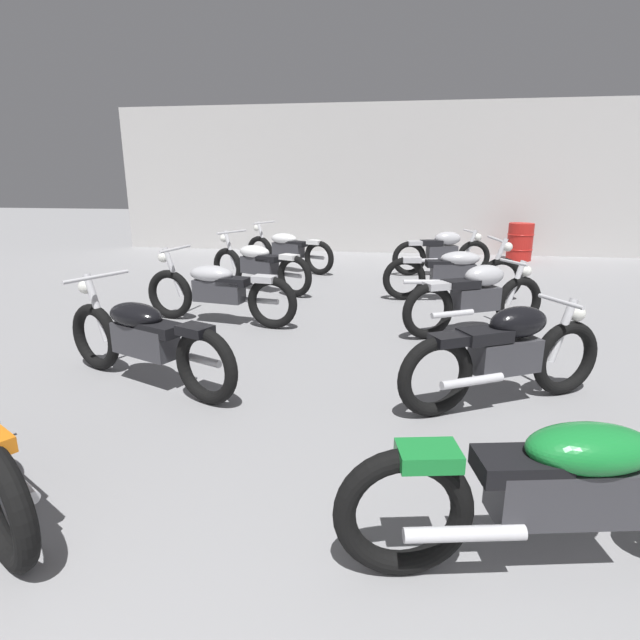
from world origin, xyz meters
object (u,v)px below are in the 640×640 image
motorcycle_left_row_3 (218,290)px  motorcycle_right_row_5 (442,252)px  motorcycle_left_row_2 (144,338)px  motorcycle_right_row_1 (566,487)px  motorcycle_right_row_4 (454,272)px  motorcycle_right_row_3 (476,297)px  motorcycle_left_row_4 (259,264)px  motorcycle_left_row_5 (288,249)px  motorcycle_right_row_2 (506,353)px  oil_drum (520,242)px

motorcycle_left_row_3 → motorcycle_right_row_5: 5.06m
motorcycle_left_row_2 → motorcycle_right_row_1: (3.08, -1.83, 0.00)m
motorcycle_left_row_3 → motorcycle_right_row_4: same height
motorcycle_right_row_4 → motorcycle_left_row_2: bearing=-128.6°
motorcycle_right_row_3 → motorcycle_right_row_5: same height
motorcycle_left_row_3 → motorcycle_left_row_4: (-0.01, 2.00, 0.00)m
motorcycle_left_row_2 → motorcycle_right_row_5: (3.09, 6.03, 0.01)m
motorcycle_left_row_5 → motorcycle_right_row_2: 6.70m
motorcycle_left_row_2 → oil_drum: size_ratio=2.40×
motorcycle_left_row_4 → motorcycle_right_row_3: (3.27, -1.94, 0.01)m
motorcycle_left_row_3 → motorcycle_right_row_2: motorcycle_left_row_3 is taller
motorcycle_right_row_2 → motorcycle_right_row_5: bearing=90.7°
motorcycle_left_row_3 → motorcycle_left_row_5: bearing=89.2°
motorcycle_right_row_5 → oil_drum: bearing=48.6°
motorcycle_left_row_4 → motorcycle_right_row_3: 3.80m
motorcycle_right_row_4 → motorcycle_right_row_5: (-0.01, 2.15, 0.01)m
motorcycle_right_row_5 → motorcycle_left_row_5: bearing=-179.1°
motorcycle_right_row_1 → motorcycle_right_row_4: bearing=89.7°
motorcycle_left_row_2 → motorcycle_right_row_4: size_ratio=0.94×
motorcycle_left_row_2 → motorcycle_left_row_5: bearing=90.0°
motorcycle_left_row_5 → motorcycle_left_row_4: bearing=-92.1°
motorcycle_left_row_5 → motorcycle_right_row_2: (3.16, -5.91, 0.01)m
motorcycle_left_row_5 → motorcycle_right_row_1: same height
motorcycle_left_row_2 → motorcycle_right_row_4: same height
oil_drum → motorcycle_left_row_3: bearing=-129.5°
motorcycle_left_row_2 → motorcycle_right_row_2: motorcycle_left_row_2 is taller
motorcycle_left_row_4 → motorcycle_right_row_4: same height
motorcycle_right_row_2 → oil_drum: motorcycle_right_row_2 is taller
motorcycle_left_row_5 → oil_drum: 5.47m
motorcycle_left_row_2 → motorcycle_right_row_3: (3.20, 2.12, 0.01)m
motorcycle_left_row_2 → oil_drum: bearing=58.6°
motorcycle_right_row_4 → motorcycle_right_row_5: bearing=90.4°
oil_drum → motorcycle_right_row_1: bearing=-100.9°
motorcycle_left_row_4 → motorcycle_right_row_3: motorcycle_left_row_4 is taller
oil_drum → motorcycle_right_row_4: bearing=-113.7°
motorcycle_right_row_4 → motorcycle_right_row_1: bearing=-90.3°
motorcycle_right_row_2 → motorcycle_right_row_4: 3.81m
motorcycle_right_row_2 → motorcycle_right_row_3: bearing=88.9°
motorcycle_left_row_5 → motorcycle_right_row_2: size_ratio=1.13×
motorcycle_right_row_2 → motorcycle_right_row_4: size_ratio=0.83×
motorcycle_right_row_1 → motorcycle_right_row_3: motorcycle_right_row_1 is taller
motorcycle_left_row_4 → motorcycle_right_row_3: bearing=-30.6°
motorcycle_right_row_4 → oil_drum: size_ratio=2.55×
motorcycle_right_row_3 → motorcycle_right_row_4: (-0.10, 1.76, -0.01)m
motorcycle_left_row_4 → motorcycle_right_row_2: bearing=-51.0°
motorcycle_right_row_4 → oil_drum: motorcycle_right_row_4 is taller
motorcycle_right_row_1 → motorcycle_right_row_2: (0.09, 1.90, 0.01)m
motorcycle_left_row_4 → motorcycle_right_row_5: motorcycle_left_row_4 is taller
motorcycle_right_row_1 → oil_drum: (1.93, 10.03, -0.03)m
motorcycle_left_row_5 → motorcycle_right_row_2: bearing=-61.9°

